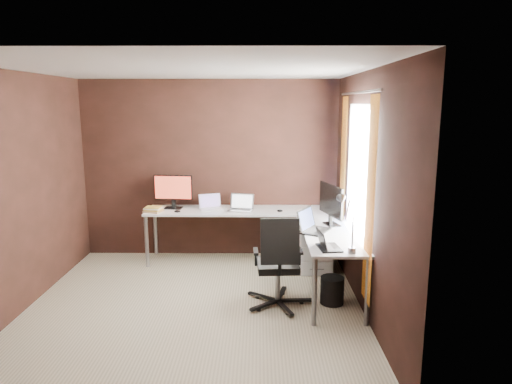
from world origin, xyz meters
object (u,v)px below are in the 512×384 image
(drawer_pedestal, at_px, (315,248))
(monitor_right, at_px, (331,202))
(laptop_black_small, at_px, (326,244))
(desk_lamp, at_px, (345,216))
(laptop_white, at_px, (211,206))
(laptop_silver, at_px, (241,207))
(book_stack, at_px, (153,209))
(office_chair, at_px, (278,280))
(wastebasket, at_px, (332,290))
(laptop_black_big, at_px, (311,226))
(monitor_left, at_px, (173,190))

(drawer_pedestal, bearing_deg, monitor_right, -74.48)
(laptop_black_small, distance_m, desk_lamp, 0.36)
(monitor_right, bearing_deg, laptop_white, 45.24)
(monitor_right, height_order, laptop_silver, monitor_right)
(book_stack, bearing_deg, office_chair, -38.84)
(laptop_black_small, bearing_deg, drawer_pedestal, -9.80)
(laptop_white, height_order, wastebasket, laptop_white)
(monitor_right, relative_size, book_stack, 2.16)
(laptop_black_small, relative_size, wastebasket, 1.08)
(laptop_white, distance_m, laptop_black_small, 2.21)
(laptop_black_big, distance_m, book_stack, 2.22)
(laptop_white, relative_size, laptop_black_small, 1.10)
(monitor_right, bearing_deg, book_stack, 57.87)
(wastebasket, bearing_deg, laptop_silver, 127.81)
(laptop_black_big, height_order, wastebasket, laptop_black_big)
(monitor_right, distance_m, laptop_white, 1.76)
(laptop_black_big, height_order, office_chair, office_chair)
(monitor_right, relative_size, laptop_white, 1.67)
(laptop_silver, xyz_separation_m, laptop_black_small, (0.92, -1.67, -0.00))
(monitor_left, distance_m, desk_lamp, 2.76)
(laptop_white, bearing_deg, desk_lamp, -68.17)
(laptop_white, bearing_deg, office_chair, -77.48)
(monitor_right, xyz_separation_m, laptop_white, (-1.53, 0.83, -0.23))
(monitor_left, bearing_deg, monitor_right, -17.38)
(laptop_black_big, bearing_deg, desk_lamp, -131.58)
(monitor_left, relative_size, desk_lamp, 0.95)
(drawer_pedestal, bearing_deg, wastebasket, -86.17)
(laptop_white, xyz_separation_m, laptop_silver, (0.43, -0.08, 0.00))
(monitor_left, xyz_separation_m, laptop_black_big, (1.79, -1.14, -0.21))
(monitor_left, bearing_deg, laptop_black_big, -26.66)
(drawer_pedestal, bearing_deg, book_stack, 174.59)
(laptop_silver, relative_size, wastebasket, 1.24)
(laptop_silver, relative_size, book_stack, 1.36)
(monitor_left, xyz_separation_m, office_chair, (1.40, -1.54, -0.69))
(drawer_pedestal, height_order, monitor_left, monitor_left)
(drawer_pedestal, xyz_separation_m, monitor_left, (-1.93, 0.43, 0.69))
(laptop_black_big, height_order, book_stack, laptop_black_big)
(laptop_silver, xyz_separation_m, wastebasket, (1.05, -1.35, -0.63))
(laptop_white, distance_m, wastebasket, 2.15)
(laptop_white, distance_m, desk_lamp, 2.39)
(monitor_right, bearing_deg, laptop_black_small, 152.59)
(book_stack, xyz_separation_m, desk_lamp, (2.27, -1.64, 0.32))
(laptop_black_small, height_order, wastebasket, laptop_black_small)
(monitor_left, distance_m, wastebasket, 2.62)
(monitor_left, bearing_deg, laptop_silver, -1.55)
(drawer_pedestal, height_order, office_chair, office_chair)
(book_stack, xyz_separation_m, wastebasket, (2.23, -1.25, -0.62))
(monitor_right, distance_m, office_chair, 1.17)
(desk_lamp, xyz_separation_m, wastebasket, (-0.04, 0.39, -0.94))
(laptop_black_big, distance_m, desk_lamp, 0.82)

